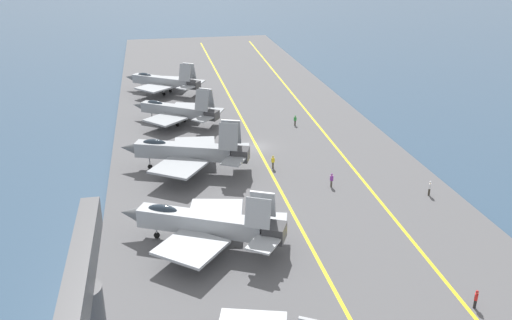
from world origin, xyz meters
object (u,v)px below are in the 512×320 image
crew_green_vest (295,120)px  parked_jet_third (186,151)px  crew_white_vest (430,188)px  crew_purple_vest (332,180)px  crew_red_vest (476,298)px  parked_jet_fifth (163,81)px  parked_jet_second (203,223)px  parked_jet_fourth (176,110)px  crew_yellow_vest (273,162)px

crew_green_vest → parked_jet_third: bearing=129.0°
crew_white_vest → crew_green_vest: size_ratio=1.10×
crew_purple_vest → crew_red_vest: bearing=-170.1°
parked_jet_fifth → crew_white_vest: size_ratio=8.47×
parked_jet_third → crew_purple_vest: parked_jet_third is taller
crew_red_vest → crew_purple_vest: (24.20, 4.24, 0.02)m
parked_jet_second → crew_white_vest: parked_jet_second is taller
parked_jet_third → parked_jet_fifth: size_ratio=1.09×
crew_red_vest → parked_jet_second: bearing=55.9°
parked_jet_fourth → crew_purple_vest: 32.12m
parked_jet_third → crew_green_vest: size_ratio=10.21×
crew_yellow_vest → crew_red_vest: crew_yellow_vest is taller
parked_jet_third → parked_jet_fourth: 19.24m
parked_jet_third → parked_jet_fifth: (37.63, 1.58, -0.36)m
crew_green_vest → crew_purple_vest: bearing=176.1°
parked_jet_fifth → crew_green_vest: (-22.85, -19.86, -1.50)m
parked_jet_fifth → crew_yellow_vest: parked_jet_fifth is taller
parked_jet_second → crew_purple_vest: 19.45m
crew_red_vest → crew_purple_vest: size_ratio=0.98×
parked_jet_third → crew_yellow_vest: bearing=-96.7°
parked_jet_fourth → crew_yellow_vest: size_ratio=8.35×
crew_purple_vest → parked_jet_fourth: bearing=31.7°
parked_jet_fourth → crew_green_vest: bearing=-103.6°
crew_white_vest → crew_red_vest: (-19.80, 6.24, -0.06)m
parked_jet_fourth → crew_white_vest: bearing=-139.2°
parked_jet_fourth → parked_jet_fifth: (18.40, 1.43, 0.16)m
parked_jet_third → crew_purple_vest: (-8.06, -16.74, -1.80)m
crew_purple_vest → crew_green_vest: bearing=-3.9°
crew_white_vest → crew_red_vest: 20.76m
parked_jet_fifth → crew_red_vest: size_ratio=9.00×
parked_jet_fifth → crew_red_vest: bearing=-162.1°
crew_purple_vest → parked_jet_fifth: bearing=21.8°
crew_white_vest → parked_jet_third: bearing=65.4°
parked_jet_fourth → parked_jet_fifth: size_ratio=0.96×
crew_yellow_vest → parked_jet_fourth: bearing=28.6°
parked_jet_third → crew_red_vest: 38.53m
parked_jet_second → crew_yellow_vest: bearing=-32.6°
crew_purple_vest → crew_yellow_vest: bearing=40.1°
crew_green_vest → crew_red_vest: 47.12m
crew_white_vest → parked_jet_fifth: bearing=29.9°
crew_white_vest → crew_purple_vest: 11.37m
parked_jet_fifth → crew_green_vest: size_ratio=9.34×
parked_jet_third → crew_yellow_vest: (-1.30, -11.03, -1.79)m
parked_jet_third → crew_green_vest: bearing=-51.0°
crew_purple_vest → parked_jet_second: bearing=121.6°
parked_jet_third → parked_jet_fourth: bearing=0.5°
parked_jet_second → crew_green_vest: 37.66m
parked_jet_fifth → crew_green_vest: bearing=-139.0°
parked_jet_fourth → crew_red_vest: size_ratio=8.67×
parked_jet_third → crew_green_vest: parked_jet_third is taller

